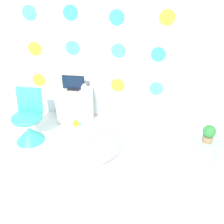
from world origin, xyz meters
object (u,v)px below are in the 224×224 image
(chair, at_px, (29,125))
(vase, at_px, (84,89))
(bathtub, at_px, (82,145))
(potted_plant_left, at_px, (209,133))
(tv, at_px, (73,84))

(chair, relative_size, vase, 5.28)
(bathtub, xyz_separation_m, potted_plant_left, (1.52, -0.00, 0.35))
(tv, bearing_deg, chair, -128.95)
(vase, bearing_deg, bathtub, -79.44)
(potted_plant_left, bearing_deg, chair, 171.97)
(chair, distance_m, potted_plant_left, 2.45)
(bathtub, height_order, chair, chair)
(tv, height_order, potted_plant_left, tv)
(tv, bearing_deg, vase, -27.84)
(vase, bearing_deg, tv, 152.16)
(potted_plant_left, bearing_deg, vase, 152.64)
(chair, relative_size, potted_plant_left, 3.52)
(chair, height_order, tv, tv)
(vase, relative_size, potted_plant_left, 0.67)
(potted_plant_left, bearing_deg, tv, 152.59)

